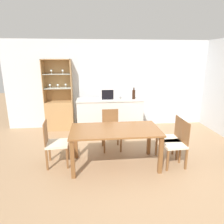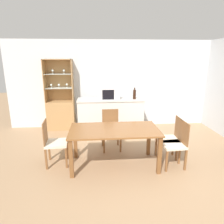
{
  "view_description": "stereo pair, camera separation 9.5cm",
  "coord_description": "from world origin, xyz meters",
  "views": [
    {
      "loc": [
        -0.92,
        -3.31,
        2.07
      ],
      "look_at": [
        -0.48,
        1.08,
        0.85
      ],
      "focal_mm": 32.0,
      "sensor_mm": 36.0,
      "label": 1
    },
    {
      "loc": [
        -0.83,
        -3.32,
        2.07
      ],
      "look_at": [
        -0.48,
        1.08,
        0.85
      ],
      "focal_mm": 32.0,
      "sensor_mm": 36.0,
      "label": 2
    }
  ],
  "objects": [
    {
      "name": "microwave",
      "position": [
        -0.45,
        1.96,
        1.13
      ],
      "size": [
        0.48,
        0.4,
        0.29
      ],
      "color": "silver",
      "rests_on": "kitchen_counter"
    },
    {
      "name": "dining_chair_side_left_far",
      "position": [
        -1.67,
        0.35,
        0.46
      ],
      "size": [
        0.44,
        0.44,
        0.9
      ],
      "rotation": [
        0.0,
        0.0,
        -1.5
      ],
      "color": "beige",
      "rests_on": "ground_plane"
    },
    {
      "name": "wine_bottle",
      "position": [
        0.19,
        1.87,
        1.11
      ],
      "size": [
        0.08,
        0.08,
        0.31
      ],
      "color": "black",
      "rests_on": "kitchen_counter"
    },
    {
      "name": "display_cabinet",
      "position": [
        -1.87,
        2.42,
        0.58
      ],
      "size": [
        0.78,
        0.38,
        2.02
      ],
      "color": "tan",
      "rests_on": "ground_plane"
    },
    {
      "name": "dining_chair_side_right_near",
      "position": [
        0.66,
        0.09,
        0.46
      ],
      "size": [
        0.43,
        0.43,
        0.9
      ],
      "rotation": [
        0.0,
        0.0,
        1.62
      ],
      "color": "beige",
      "rests_on": "ground_plane"
    },
    {
      "name": "kitchen_counter",
      "position": [
        -0.45,
        1.93,
        0.49
      ],
      "size": [
        1.78,
        0.57,
        0.98
      ],
      "color": "silver",
      "rests_on": "ground_plane"
    },
    {
      "name": "ground_plane",
      "position": [
        0.0,
        0.0,
        0.0
      ],
      "size": [
        18.0,
        18.0,
        0.0
      ],
      "primitive_type": "plane",
      "color": "#A37F5B"
    },
    {
      "name": "dining_chair_side_right_far",
      "position": [
        0.66,
        0.35,
        0.46
      ],
      "size": [
        0.43,
        0.43,
        0.9
      ],
      "rotation": [
        0.0,
        0.0,
        1.54
      ],
      "color": "beige",
      "rests_on": "ground_plane"
    },
    {
      "name": "dining_chair_head_far",
      "position": [
        -0.5,
        0.98,
        0.46
      ],
      "size": [
        0.43,
        0.43,
        0.9
      ],
      "rotation": [
        0.0,
        0.0,
        3.19
      ],
      "color": "beige",
      "rests_on": "ground_plane"
    },
    {
      "name": "dining_table",
      "position": [
        -0.5,
        0.22,
        0.65
      ],
      "size": [
        1.69,
        0.87,
        0.75
      ],
      "color": "brown",
      "rests_on": "ground_plane"
    },
    {
      "name": "wall_back",
      "position": [
        0.0,
        2.63,
        1.27
      ],
      "size": [
        6.8,
        0.06,
        2.55
      ],
      "color": "silver",
      "rests_on": "ground_plane"
    }
  ]
}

